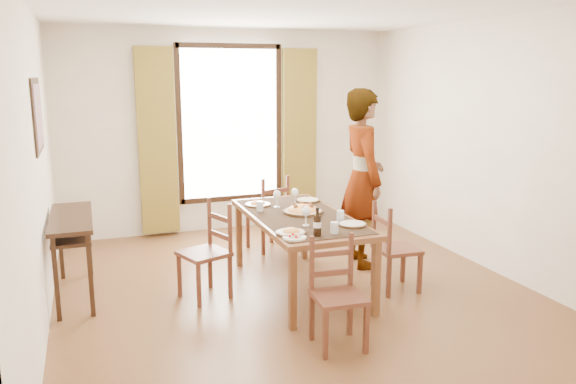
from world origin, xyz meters
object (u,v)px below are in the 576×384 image
object	(u,v)px
dining_table	(300,222)
console_table	(72,228)
pasta_platter	(303,208)
man	(363,178)

from	to	relation	value
dining_table	console_table	bearing A→B (deg)	165.46
console_table	pasta_platter	distance (m)	2.23
console_table	pasta_platter	size ratio (longest dim) A/B	3.00
dining_table	man	bearing A→B (deg)	26.47
man	pasta_platter	size ratio (longest dim) A/B	4.91
man	pasta_platter	xyz separation A→B (m)	(-0.86, -0.38, -0.18)
dining_table	pasta_platter	size ratio (longest dim) A/B	4.60
console_table	dining_table	bearing A→B (deg)	-14.54
console_table	man	bearing A→B (deg)	-1.67
console_table	dining_table	world-z (taller)	console_table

